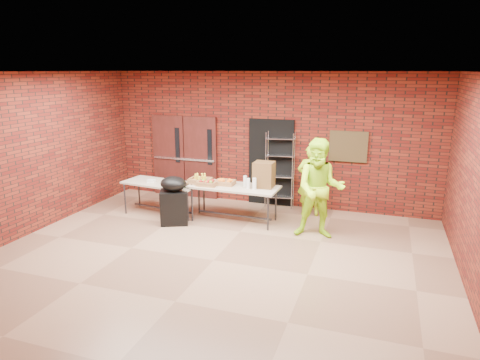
{
  "coord_description": "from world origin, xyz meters",
  "views": [
    {
      "loc": [
        2.67,
        -6.36,
        3.23
      ],
      "look_at": [
        0.01,
        1.4,
        1.11
      ],
      "focal_mm": 32.0,
      "sensor_mm": 36.0,
      "label": 1
    }
  ],
  "objects_px": {
    "table_left": "(161,185)",
    "coffee_dispenser": "(264,175)",
    "table_right": "(234,189)",
    "volunteer_man": "(320,189)",
    "wire_rack": "(280,170)",
    "covered_grill": "(174,200)",
    "volunteer_woman": "(311,180)"
  },
  "relations": [
    {
      "from": "table_left",
      "to": "wire_rack",
      "type": "bearing_deg",
      "value": 35.5
    },
    {
      "from": "table_right",
      "to": "coffee_dispenser",
      "type": "height_order",
      "value": "coffee_dispenser"
    },
    {
      "from": "coffee_dispenser",
      "to": "covered_grill",
      "type": "xyz_separation_m",
      "value": [
        -1.8,
        -0.69,
        -0.55
      ]
    },
    {
      "from": "volunteer_man",
      "to": "covered_grill",
      "type": "bearing_deg",
      "value": 177.24
    },
    {
      "from": "table_left",
      "to": "volunteer_man",
      "type": "distance_m",
      "value": 3.66
    },
    {
      "from": "wire_rack",
      "to": "volunteer_man",
      "type": "relative_size",
      "value": 0.92
    },
    {
      "from": "table_left",
      "to": "volunteer_man",
      "type": "height_order",
      "value": "volunteer_man"
    },
    {
      "from": "wire_rack",
      "to": "volunteer_man",
      "type": "height_order",
      "value": "volunteer_man"
    },
    {
      "from": "wire_rack",
      "to": "covered_grill",
      "type": "height_order",
      "value": "wire_rack"
    },
    {
      "from": "wire_rack",
      "to": "volunteer_woman",
      "type": "distance_m",
      "value": 0.88
    },
    {
      "from": "table_right",
      "to": "volunteer_man",
      "type": "relative_size",
      "value": 0.99
    },
    {
      "from": "wire_rack",
      "to": "volunteer_man",
      "type": "distance_m",
      "value": 2.01
    },
    {
      "from": "table_left",
      "to": "coffee_dispenser",
      "type": "distance_m",
      "value": 2.42
    },
    {
      "from": "wire_rack",
      "to": "table_right",
      "type": "height_order",
      "value": "wire_rack"
    },
    {
      "from": "table_left",
      "to": "volunteer_man",
      "type": "xyz_separation_m",
      "value": [
        3.63,
        -0.27,
        0.31
      ]
    },
    {
      "from": "coffee_dispenser",
      "to": "volunteer_man",
      "type": "height_order",
      "value": "volunteer_man"
    },
    {
      "from": "table_left",
      "to": "covered_grill",
      "type": "relative_size",
      "value": 1.79
    },
    {
      "from": "wire_rack",
      "to": "table_left",
      "type": "bearing_deg",
      "value": -162.08
    },
    {
      "from": "coffee_dispenser",
      "to": "covered_grill",
      "type": "relative_size",
      "value": 0.53
    },
    {
      "from": "covered_grill",
      "to": "volunteer_woman",
      "type": "bearing_deg",
      "value": 5.23
    },
    {
      "from": "table_right",
      "to": "coffee_dispenser",
      "type": "relative_size",
      "value": 3.56
    },
    {
      "from": "table_left",
      "to": "table_right",
      "type": "distance_m",
      "value": 1.75
    },
    {
      "from": "coffee_dispenser",
      "to": "volunteer_woman",
      "type": "relative_size",
      "value": 0.34
    },
    {
      "from": "table_right",
      "to": "covered_grill",
      "type": "xyz_separation_m",
      "value": [
        -1.17,
        -0.56,
        -0.2
      ]
    },
    {
      "from": "table_left",
      "to": "coffee_dispenser",
      "type": "xyz_separation_m",
      "value": [
        2.38,
        0.18,
        0.39
      ]
    },
    {
      "from": "wire_rack",
      "to": "coffee_dispenser",
      "type": "bearing_deg",
      "value": -104.14
    },
    {
      "from": "wire_rack",
      "to": "coffee_dispenser",
      "type": "height_order",
      "value": "wire_rack"
    },
    {
      "from": "wire_rack",
      "to": "table_right",
      "type": "bearing_deg",
      "value": -129.37
    },
    {
      "from": "table_right",
      "to": "volunteer_woman",
      "type": "xyz_separation_m",
      "value": [
        1.5,
        0.94,
        0.09
      ]
    },
    {
      "from": "volunteer_woman",
      "to": "volunteer_man",
      "type": "distance_m",
      "value": 1.33
    },
    {
      "from": "wire_rack",
      "to": "table_right",
      "type": "distance_m",
      "value": 1.48
    },
    {
      "from": "table_right",
      "to": "table_left",
      "type": "bearing_deg",
      "value": -176.31
    }
  ]
}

